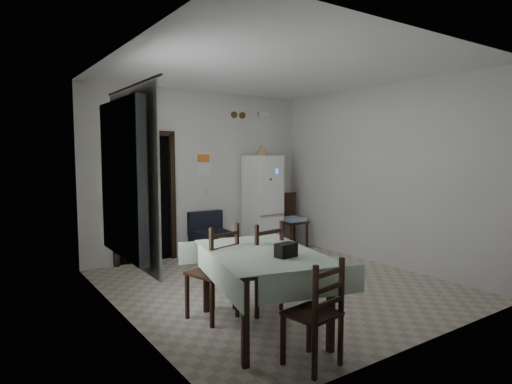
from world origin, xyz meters
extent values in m
plane|color=#AEA38E|center=(0.00, 0.00, 0.00)|extent=(4.50, 4.50, 0.00)
cube|color=black|center=(-1.05, 2.46, 1.05)|extent=(0.90, 0.45, 2.10)
cube|color=black|center=(-1.54, 2.22, 1.05)|extent=(0.08, 0.10, 2.18)
cube|color=black|center=(-0.56, 2.22, 1.05)|extent=(0.08, 0.10, 2.18)
cube|color=black|center=(-1.05, 2.22, 2.14)|extent=(1.06, 0.10, 0.08)
cube|color=silver|center=(-2.15, -0.20, 1.55)|extent=(0.10, 1.20, 1.60)
cube|color=silver|center=(-2.04, -0.20, 1.55)|extent=(0.02, 1.45, 1.85)
cylinder|color=black|center=(-2.03, -0.20, 2.50)|extent=(0.02, 1.60, 0.02)
cube|color=white|center=(0.05, 2.24, 1.62)|extent=(0.28, 0.02, 0.40)
cube|color=orange|center=(0.05, 2.23, 1.72)|extent=(0.24, 0.01, 0.14)
cube|color=beige|center=(0.15, 2.24, 1.10)|extent=(0.08, 0.02, 0.12)
cylinder|color=brown|center=(0.70, 2.23, 2.52)|extent=(0.12, 0.03, 0.12)
cylinder|color=brown|center=(0.88, 2.23, 2.52)|extent=(0.12, 0.03, 0.12)
cube|color=white|center=(1.35, 2.21, 2.55)|extent=(0.25, 0.07, 0.09)
cone|color=tan|center=(1.08, 1.88, 1.87)|extent=(0.27, 0.27, 0.20)
cube|color=black|center=(-0.98, -1.44, 0.89)|extent=(0.22, 0.14, 0.13)
camera|label=1|loc=(-3.50, -4.60, 1.82)|focal=30.00mm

